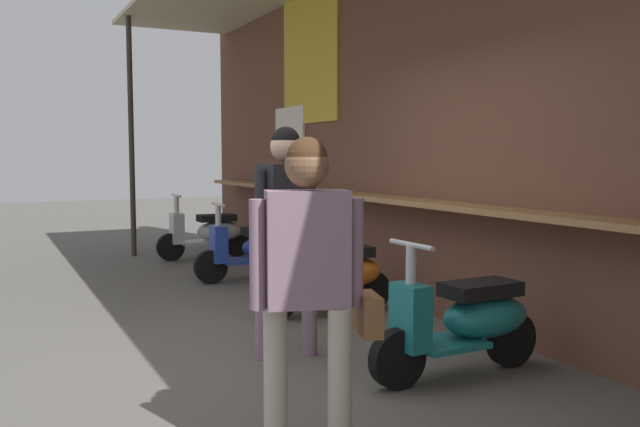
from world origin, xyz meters
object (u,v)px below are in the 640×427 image
(scooter_blue, at_px, (257,249))
(shopper_browsing, at_px, (287,216))
(scooter_teal, at_px, (467,320))
(shopper_with_handbag, at_px, (310,269))
(scooter_orange, at_px, (333,274))
(scooter_silver, at_px, (209,232))

(scooter_blue, xyz_separation_m, shopper_browsing, (3.06, -0.94, 0.69))
(scooter_teal, bearing_deg, scooter_blue, -91.54)
(shopper_with_handbag, bearing_deg, scooter_blue, -1.33)
(scooter_teal, relative_size, shopper_browsing, 0.80)
(scooter_orange, bearing_deg, shopper_with_handbag, 62.47)
(scooter_blue, xyz_separation_m, scooter_orange, (2.01, -0.00, 0.00))
(scooter_blue, bearing_deg, shopper_with_handbag, 73.68)
(shopper_with_handbag, xyz_separation_m, shopper_browsing, (-1.69, 0.62, 0.09))
(scooter_teal, bearing_deg, scooter_silver, -91.54)
(scooter_orange, xyz_separation_m, shopper_with_handbag, (2.74, -1.56, 0.59))
(scooter_blue, distance_m, shopper_browsing, 3.27)
(scooter_teal, distance_m, shopper_browsing, 1.51)
(scooter_teal, relative_size, shopper_with_handbag, 0.86)
(shopper_browsing, bearing_deg, scooter_orange, -60.74)
(scooter_orange, bearing_deg, scooter_blue, -87.81)
(shopper_with_handbag, relative_size, shopper_browsing, 0.93)
(scooter_blue, xyz_separation_m, scooter_teal, (4.01, 0.00, 0.00))
(scooter_silver, distance_m, scooter_blue, 1.94)
(scooter_blue, bearing_deg, scooter_teal, 91.91)
(scooter_orange, distance_m, scooter_teal, 2.01)
(scooter_blue, height_order, scooter_orange, same)
(scooter_orange, xyz_separation_m, scooter_teal, (2.01, 0.00, 0.00))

